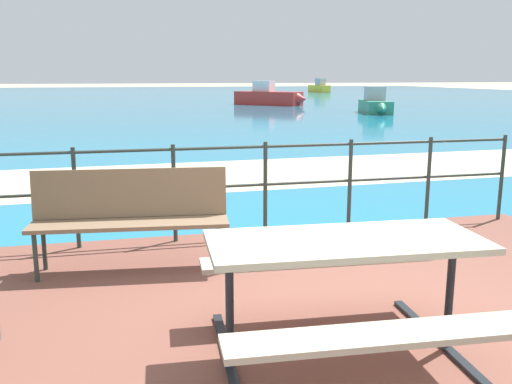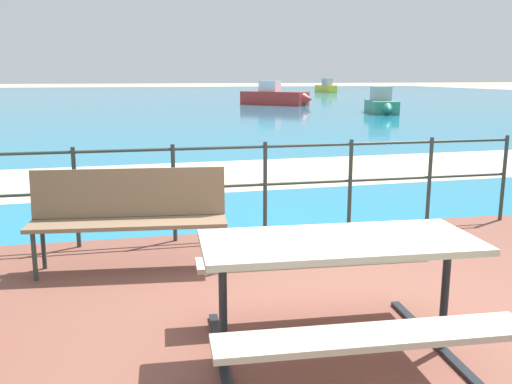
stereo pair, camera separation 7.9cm
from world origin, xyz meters
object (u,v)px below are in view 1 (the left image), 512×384
object	(u,v)px
boat_mid	(269,97)
picnic_table	(345,270)
park_bench	(130,210)
boat_far	(375,104)
boat_near	(319,87)

from	to	relation	value
boat_mid	picnic_table	bearing A→B (deg)	-58.59
park_bench	picnic_table	bearing A→B (deg)	-52.61
picnic_table	park_bench	xyz separation A→B (m)	(-1.22, 2.00, -0.04)
boat_far	picnic_table	bearing A→B (deg)	-11.62
park_bench	boat_far	bearing A→B (deg)	65.15
picnic_table	boat_near	bearing A→B (deg)	73.69
park_bench	boat_far	distance (m)	22.94
boat_mid	boat_far	size ratio (longest dim) A/B	1.16
boat_mid	boat_far	world-z (taller)	boat_mid
park_bench	boat_near	size ratio (longest dim) A/B	0.45
boat_near	boat_mid	distance (m)	26.41
boat_mid	boat_near	bearing A→B (deg)	109.14
boat_mid	boat_far	bearing A→B (deg)	-24.48
park_bench	boat_near	bearing A→B (deg)	74.41
picnic_table	boat_far	xyz separation A→B (m)	(10.53, 21.70, -0.22)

